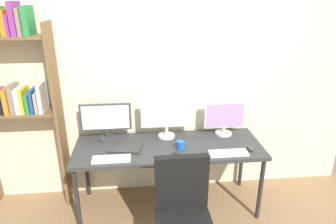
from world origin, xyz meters
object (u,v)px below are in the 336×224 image
object	(u,v)px
keyboard_right	(228,153)
laptop_closed	(125,148)
desk	(168,150)
monitor_right	(225,117)
coffee_mug	(181,145)
mouse_left_side	(175,155)
keyboard_left	(111,159)
monitor_center	(166,117)
monitor_left	(106,120)
bookshelf	(10,84)
mouse_right_side	(250,148)

from	to	relation	value
keyboard_right	laptop_closed	bearing A→B (deg)	168.22
desk	keyboard_right	bearing A→B (deg)	-22.33
monitor_right	coffee_mug	bearing A→B (deg)	-149.79
desk	mouse_left_side	distance (m)	0.24
keyboard_right	mouse_left_side	world-z (taller)	mouse_left_side
keyboard_left	mouse_left_side	bearing A→B (deg)	0.88
desk	monitor_center	size ratio (longest dim) A/B	3.52
monitor_center	coffee_mug	world-z (taller)	monitor_center
monitor_left	monitor_center	world-z (taller)	monitor_center
bookshelf	laptop_closed	xyz separation A→B (m)	(1.09, -0.25, -0.62)
desk	monitor_left	size ratio (longest dim) A/B	3.64
monitor_right	bookshelf	bearing A→B (deg)	179.55
mouse_left_side	mouse_right_side	bearing A→B (deg)	3.79
keyboard_left	bookshelf	bearing A→B (deg)	154.55
monitor_left	mouse_left_side	distance (m)	0.83
monitor_left	laptop_closed	xyz separation A→B (m)	(0.20, -0.23, -0.21)
laptop_closed	monitor_center	bearing A→B (deg)	38.34
bookshelf	coffee_mug	bearing A→B (deg)	-11.06
bookshelf	keyboard_left	distance (m)	1.24
monitor_right	keyboard_left	size ratio (longest dim) A/B	1.24
keyboard_left	keyboard_right	world-z (taller)	same
desk	monitor_right	xyz separation A→B (m)	(0.63, 0.21, 0.25)
bookshelf	mouse_left_side	world-z (taller)	bookshelf
monitor_center	keyboard_right	distance (m)	0.75
monitor_right	mouse_right_side	world-z (taller)	monitor_right
monitor_left	monitor_right	bearing A→B (deg)	-0.00
keyboard_right	mouse_left_side	xyz separation A→B (m)	(-0.52, 0.01, 0.01)
monitor_right	coffee_mug	distance (m)	0.62
mouse_left_side	mouse_right_side	xyz separation A→B (m)	(0.76, 0.05, 0.00)
monitor_right	mouse_left_side	size ratio (longest dim) A/B	4.61
keyboard_right	monitor_left	bearing A→B (deg)	159.66
keyboard_right	laptop_closed	world-z (taller)	laptop_closed
monitor_left	mouse_right_side	xyz separation A→B (m)	(1.43, -0.38, -0.21)
monitor_left	coffee_mug	bearing A→B (deg)	-22.12
mouse_right_side	laptop_closed	bearing A→B (deg)	173.15
monitor_right	monitor_left	bearing A→B (deg)	180.00
bookshelf	keyboard_left	xyz separation A→B (m)	(0.96, -0.46, -0.62)
keyboard_right	mouse_right_side	xyz separation A→B (m)	(0.24, 0.06, 0.01)
bookshelf	keyboard_left	bearing A→B (deg)	-25.45
mouse_left_side	keyboard_right	bearing A→B (deg)	-1.02
monitor_center	laptop_closed	bearing A→B (deg)	-151.88
monitor_left	keyboard_right	bearing A→B (deg)	-20.34
monitor_left	keyboard_right	size ratio (longest dim) A/B	1.39
desk	mouse_left_side	size ratio (longest dim) A/B	19.86
bookshelf	monitor_right	size ratio (longest dim) A/B	4.82
monitor_right	mouse_left_side	world-z (taller)	monitor_right
mouse_right_side	laptop_closed	size ratio (longest dim) A/B	0.30
bookshelf	monitor_left	bearing A→B (deg)	-1.09
monitor_left	laptop_closed	size ratio (longest dim) A/B	1.64
monitor_center	mouse_left_side	world-z (taller)	monitor_center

